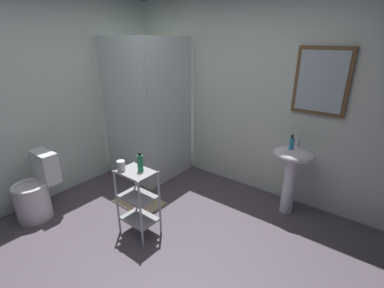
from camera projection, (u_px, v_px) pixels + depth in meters
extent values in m
cube|color=#524852|center=(150.00, 254.00, 2.67)|extent=(4.20, 4.20, 0.02)
cube|color=silver|center=(247.00, 97.00, 3.58)|extent=(4.20, 0.10, 2.50)
cube|color=brown|center=(321.00, 82.00, 2.91)|extent=(0.56, 0.03, 0.72)
cube|color=silver|center=(321.00, 82.00, 2.90)|extent=(0.48, 0.01, 0.64)
cube|color=silver|center=(36.00, 102.00, 3.28)|extent=(0.10, 4.20, 2.50)
cube|color=white|center=(152.00, 167.00, 4.36)|extent=(0.90, 0.90, 0.10)
cube|color=silver|center=(123.00, 111.00, 3.67)|extent=(0.90, 0.02, 1.90)
cube|color=silver|center=(171.00, 110.00, 3.74)|extent=(0.02, 0.90, 1.90)
cylinder|color=silver|center=(147.00, 117.00, 3.41)|extent=(0.04, 0.04, 1.90)
cylinder|color=silver|center=(151.00, 164.00, 4.34)|extent=(0.08, 0.08, 0.00)
cylinder|color=white|center=(289.00, 186.00, 3.21)|extent=(0.15, 0.15, 0.68)
ellipsoid|color=white|center=(294.00, 155.00, 3.07)|extent=(0.46, 0.37, 0.13)
cylinder|color=silver|center=(299.00, 142.00, 3.11)|extent=(0.03, 0.03, 0.10)
cylinder|color=white|center=(33.00, 203.00, 3.14)|extent=(0.37, 0.37, 0.40)
torus|color=white|center=(29.00, 186.00, 3.06)|extent=(0.37, 0.37, 0.04)
cube|color=white|center=(45.00, 166.00, 3.16)|extent=(0.35, 0.17, 0.36)
cylinder|color=silver|center=(117.00, 203.00, 2.83)|extent=(0.02, 0.02, 0.74)
cylinder|color=silver|center=(141.00, 216.00, 2.63)|extent=(0.02, 0.02, 0.74)
cylinder|color=silver|center=(136.00, 192.00, 3.03)|extent=(0.02, 0.02, 0.74)
cylinder|color=silver|center=(160.00, 204.00, 2.82)|extent=(0.02, 0.02, 0.74)
cube|color=#99999E|center=(140.00, 218.00, 2.90)|extent=(0.36, 0.26, 0.02)
cube|color=#99999E|center=(138.00, 197.00, 2.80)|extent=(0.36, 0.26, 0.02)
cube|color=#99999E|center=(136.00, 172.00, 2.70)|extent=(0.36, 0.26, 0.02)
cylinder|color=#389ED1|center=(291.00, 144.00, 3.02)|extent=(0.05, 0.05, 0.13)
cylinder|color=black|center=(292.00, 137.00, 2.99)|extent=(0.03, 0.03, 0.04)
cylinder|color=#288E5A|center=(140.00, 163.00, 2.67)|extent=(0.06, 0.06, 0.17)
cylinder|color=black|center=(140.00, 154.00, 2.64)|extent=(0.03, 0.03, 0.03)
cylinder|color=silver|center=(121.00, 166.00, 2.69)|extent=(0.08, 0.08, 0.10)
cube|color=tan|center=(139.00, 202.00, 3.49)|extent=(0.60, 0.40, 0.02)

